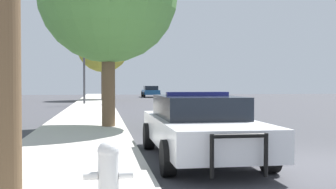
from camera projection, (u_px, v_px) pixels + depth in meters
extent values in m
plane|color=#3D3D42|center=(323.00, 164.00, 8.56)|extent=(110.00, 110.00, 0.00)
cube|color=#BCB7AD|center=(66.00, 169.00, 7.77)|extent=(3.00, 110.00, 0.13)
cube|color=white|center=(200.00, 131.00, 9.14)|extent=(1.95, 5.08, 0.57)
cube|color=black|center=(197.00, 106.00, 9.38)|extent=(1.67, 2.64, 0.47)
cylinder|color=black|center=(270.00, 155.00, 7.74)|extent=(0.24, 0.65, 0.65)
cylinder|color=black|center=(168.00, 158.00, 7.45)|extent=(0.24, 0.65, 0.65)
cylinder|color=black|center=(222.00, 135.00, 10.85)|extent=(0.24, 0.65, 0.65)
cylinder|color=black|center=(149.00, 136.00, 10.55)|extent=(0.24, 0.65, 0.65)
cylinder|color=black|center=(266.00, 155.00, 6.58)|extent=(0.07, 0.07, 0.69)
cylinder|color=black|center=(212.00, 157.00, 6.45)|extent=(0.07, 0.07, 0.69)
cylinder|color=black|center=(239.00, 136.00, 6.51)|extent=(0.92, 0.07, 0.07)
cube|color=navy|center=(197.00, 94.00, 9.37)|extent=(1.40, 0.20, 0.09)
cube|color=navy|center=(243.00, 129.00, 9.29)|extent=(0.01, 3.65, 0.16)
cylinder|color=white|center=(108.00, 181.00, 5.12)|extent=(0.25, 0.25, 0.66)
sphere|color=white|center=(108.00, 151.00, 5.11)|extent=(0.26, 0.26, 0.26)
cylinder|color=white|center=(91.00, 176.00, 5.09)|extent=(0.18, 0.10, 0.10)
cylinder|color=white|center=(126.00, 175.00, 5.15)|extent=(0.18, 0.10, 0.10)
cylinder|color=#424247|center=(84.00, 69.00, 31.88)|extent=(0.16, 0.16, 5.30)
cylinder|color=#424247|center=(107.00, 36.00, 32.08)|extent=(3.41, 0.11, 0.11)
cube|color=black|center=(129.00, 42.00, 32.36)|extent=(0.30, 0.24, 0.90)
sphere|color=red|center=(129.00, 38.00, 32.22)|extent=(0.20, 0.20, 0.20)
sphere|color=orange|center=(129.00, 42.00, 32.23)|extent=(0.20, 0.20, 0.20)
sphere|color=green|center=(129.00, 46.00, 32.24)|extent=(0.20, 0.20, 0.20)
cube|color=navy|center=(151.00, 92.00, 50.96)|extent=(1.88, 4.62, 0.54)
cube|color=black|center=(151.00, 88.00, 50.72)|extent=(1.60, 2.41, 0.50)
cylinder|color=black|center=(142.00, 94.00, 52.25)|extent=(0.25, 0.67, 0.67)
cylinder|color=black|center=(157.00, 94.00, 52.50)|extent=(0.25, 0.67, 0.67)
cylinder|color=black|center=(144.00, 95.00, 49.43)|extent=(0.25, 0.67, 0.67)
cylinder|color=black|center=(159.00, 95.00, 49.68)|extent=(0.25, 0.67, 0.67)
cylinder|color=brown|center=(108.00, 79.00, 14.93)|extent=(0.47, 0.47, 3.38)
cylinder|color=brown|center=(103.00, 80.00, 41.54)|extent=(0.40, 0.40, 3.82)
sphere|color=#999933|center=(103.00, 46.00, 41.45)|extent=(5.20, 5.20, 5.20)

